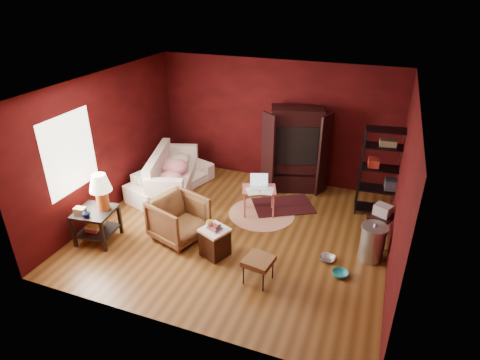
% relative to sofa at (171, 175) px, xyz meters
% --- Properties ---
extents(room, '(5.54, 5.04, 2.84)m').
position_rel_sofa_xyz_m(room, '(1.93, -1.02, 1.00)').
color(room, brown).
rests_on(room, ground).
extents(sofa, '(1.18, 2.16, 0.81)m').
position_rel_sofa_xyz_m(sofa, '(0.00, 0.00, 0.00)').
color(sofa, white).
rests_on(sofa, ground).
extents(armchair, '(1.03, 1.07, 0.89)m').
position_rel_sofa_xyz_m(armchair, '(1.06, -1.57, 0.04)').
color(armchair, black).
rests_on(armchair, ground).
extents(pet_bowl_steel, '(0.27, 0.12, 0.26)m').
position_rel_sofa_xyz_m(pet_bowl_steel, '(3.75, -1.29, -0.27)').
color(pet_bowl_steel, '#ADB0B4').
rests_on(pet_bowl_steel, ground).
extents(pet_bowl_turquoise, '(0.27, 0.16, 0.26)m').
position_rel_sofa_xyz_m(pet_bowl_turquoise, '(4.01, -1.63, -0.27)').
color(pet_bowl_turquoise, '#25A5AF').
rests_on(pet_bowl_turquoise, ground).
extents(vase, '(0.15, 0.16, 0.14)m').
position_rel_sofa_xyz_m(vase, '(-0.30, -2.38, 0.29)').
color(vase, '#0B1238').
rests_on(vase, side_table).
extents(mug, '(0.13, 0.11, 0.11)m').
position_rel_sofa_xyz_m(mug, '(1.79, -1.82, 0.24)').
color(mug, '#FFEE7C').
rests_on(mug, hamper).
extents(side_table, '(0.73, 0.73, 1.30)m').
position_rel_sofa_xyz_m(side_table, '(-0.25, -2.10, 0.38)').
color(side_table, black).
rests_on(side_table, ground).
extents(sofa_cushions, '(1.35, 2.17, 0.85)m').
position_rel_sofa_xyz_m(sofa_cushions, '(0.02, -0.01, 0.01)').
color(sofa_cushions, white).
rests_on(sofa_cushions, sofa).
extents(hamper, '(0.56, 0.56, 0.60)m').
position_rel_sofa_xyz_m(hamper, '(1.88, -1.82, -0.13)').
color(hamper, '#3F200E').
rests_on(hamper, ground).
extents(footstool, '(0.49, 0.49, 0.44)m').
position_rel_sofa_xyz_m(footstool, '(2.80, -2.21, -0.02)').
color(footstool, black).
rests_on(footstool, ground).
extents(rug_round, '(1.44, 1.44, 0.01)m').
position_rel_sofa_xyz_m(rug_round, '(2.23, -0.24, -0.40)').
color(rug_round, white).
rests_on(rug_round, ground).
extents(rug_oriental, '(1.47, 1.32, 0.01)m').
position_rel_sofa_xyz_m(rug_oriental, '(2.56, 0.21, -0.39)').
color(rug_oriental, '#53161C').
rests_on(rug_oriental, ground).
extents(laptop_desk, '(0.78, 0.68, 0.82)m').
position_rel_sofa_xyz_m(laptop_desk, '(2.16, -0.23, 0.11)').
color(laptop_desk, '#DC6564').
rests_on(laptop_desk, ground).
extents(tv_armoire, '(1.44, 1.05, 1.90)m').
position_rel_sofa_xyz_m(tv_armoire, '(2.55, 1.09, 0.58)').
color(tv_armoire, black).
rests_on(tv_armoire, ground).
extents(wire_shelving, '(0.92, 0.48, 1.81)m').
position_rel_sofa_xyz_m(wire_shelving, '(4.44, 0.65, 0.59)').
color(wire_shelving, black).
rests_on(wire_shelving, ground).
extents(small_stand, '(0.52, 0.52, 0.79)m').
position_rel_sofa_xyz_m(small_stand, '(4.52, -0.44, 0.18)').
color(small_stand, black).
rests_on(small_stand, ground).
extents(trash_can, '(0.56, 0.56, 0.70)m').
position_rel_sofa_xyz_m(trash_can, '(4.43, -0.97, -0.07)').
color(trash_can, silver).
rests_on(trash_can, ground).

